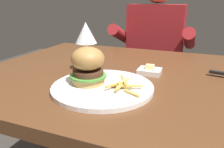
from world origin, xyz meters
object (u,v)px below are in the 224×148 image
(butter_dish, at_px, (150,71))
(diner_person, at_px, (154,66))
(burger_sandwich, at_px, (88,65))
(wine_glass, at_px, (86,34))
(main_plate, at_px, (103,87))

(butter_dish, distance_m, diner_person, 0.73)
(burger_sandwich, distance_m, wine_glass, 0.19)
(butter_dish, bearing_deg, burger_sandwich, -127.43)
(diner_person, bearing_deg, burger_sandwich, -92.63)
(main_plate, bearing_deg, diner_person, 90.58)
(wine_glass, bearing_deg, diner_person, 80.21)
(butter_dish, relative_size, diner_person, 0.07)
(main_plate, distance_m, diner_person, 0.92)
(burger_sandwich, height_order, wine_glass, wine_glass)
(main_plate, bearing_deg, butter_dish, 62.93)
(main_plate, distance_m, wine_glass, 0.25)
(wine_glass, bearing_deg, burger_sandwich, -60.68)
(main_plate, xyz_separation_m, wine_glass, (-0.14, 0.16, 0.14))
(main_plate, xyz_separation_m, diner_person, (-0.01, 0.90, -0.18))
(main_plate, relative_size, burger_sandwich, 2.44)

